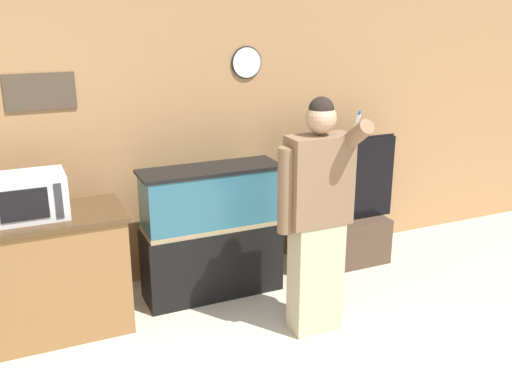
# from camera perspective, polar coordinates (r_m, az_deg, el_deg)

# --- Properties ---
(wall_back_paneled) EXTENTS (10.00, 0.08, 2.60)m
(wall_back_paneled) POSITION_cam_1_polar(r_m,az_deg,el_deg) (5.05, -10.95, 5.04)
(wall_back_paneled) COLOR #A87A4C
(wall_back_paneled) RESTS_ON ground_plane
(counter_island) EXTENTS (1.64, 0.64, 0.95)m
(counter_island) POSITION_cam_1_polar(r_m,az_deg,el_deg) (4.63, -22.90, -8.13)
(counter_island) COLOR brown
(counter_island) RESTS_ON ground_plane
(microwave) EXTENTS (0.52, 0.40, 0.32)m
(microwave) POSITION_cam_1_polar(r_m,az_deg,el_deg) (4.41, -21.77, -0.39)
(microwave) COLOR silver
(microwave) RESTS_ON counter_island
(aquarium_on_stand) EXTENTS (1.18, 0.40, 1.15)m
(aquarium_on_stand) POSITION_cam_1_polar(r_m,az_deg,el_deg) (4.90, -4.46, -4.02)
(aquarium_on_stand) COLOR black
(aquarium_on_stand) RESTS_ON ground_plane
(tv_on_stand) EXTENTS (1.14, 0.40, 1.25)m
(tv_on_stand) POSITION_cam_1_polar(r_m,az_deg,el_deg) (5.57, 8.47, -3.66)
(tv_on_stand) COLOR #4C3828
(tv_on_stand) RESTS_ON ground_plane
(person_standing) EXTENTS (0.57, 0.43, 1.82)m
(person_standing) POSITION_cam_1_polar(r_m,az_deg,el_deg) (4.22, 6.09, -2.33)
(person_standing) COLOR #BCAD89
(person_standing) RESTS_ON ground_plane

